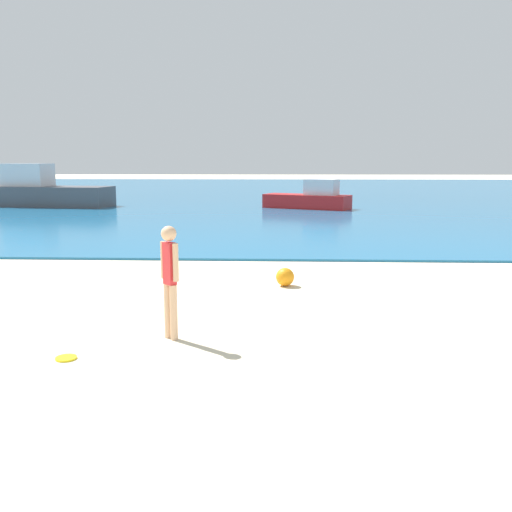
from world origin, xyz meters
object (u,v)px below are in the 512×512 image
object	(u,v)px
person_standing	(170,275)
boat_far	(44,192)
beach_ball	(285,277)
boat_near	(310,198)
frisbee	(66,358)

from	to	relation	value
person_standing	boat_far	size ratio (longest dim) A/B	0.23
person_standing	boat_far	bearing A→B (deg)	160.62
boat_far	beach_ball	world-z (taller)	boat_far
boat_far	beach_ball	size ratio (longest dim) A/B	18.99
boat_near	frisbee	bearing A→B (deg)	104.50
person_standing	boat_near	size ratio (longest dim) A/B	0.35
boat_near	beach_ball	size ratio (longest dim) A/B	12.58
frisbee	boat_near	size ratio (longest dim) A/B	0.06
frisbee	boat_far	distance (m)	24.05
person_standing	beach_ball	size ratio (longest dim) A/B	4.35
frisbee	beach_ball	distance (m)	4.90
boat_near	beach_ball	distance (m)	17.17
person_standing	boat_far	xyz separation A→B (m)	(-10.68, 21.22, -0.05)
frisbee	boat_far	xyz separation A→B (m)	(-9.56, 22.05, 0.80)
person_standing	beach_ball	bearing A→B (deg)	108.42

